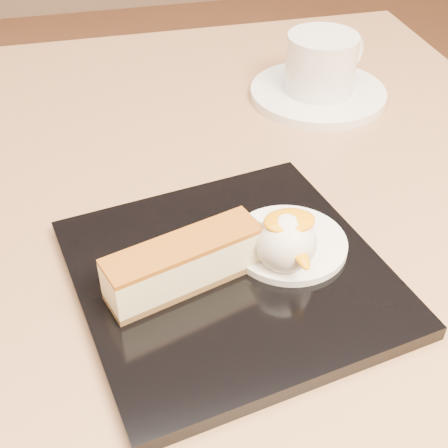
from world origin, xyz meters
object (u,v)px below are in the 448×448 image
object	(u,v)px
table	(168,339)
dessert_plate	(230,276)
cheesecake	(184,263)
saucer	(318,93)
coffee_cup	(322,62)
ice_cream_scoop	(286,242)

from	to	relation	value
table	dessert_plate	bearing A→B (deg)	-65.06
cheesecake	saucer	size ratio (longest dim) A/B	0.79
table	cheesecake	xyz separation A→B (m)	(0.01, -0.09, 0.19)
saucer	coffee_cup	size ratio (longest dim) A/B	1.53
ice_cream_scoop	saucer	world-z (taller)	ice_cream_scoop
ice_cream_scoop	dessert_plate	bearing A→B (deg)	172.87
table	ice_cream_scoop	distance (m)	0.23
dessert_plate	table	bearing A→B (deg)	114.94
dessert_plate	ice_cream_scoop	size ratio (longest dim) A/B	4.88
table	saucer	bearing A→B (deg)	39.62
table	coffee_cup	size ratio (longest dim) A/B	8.15
dessert_plate	cheesecake	size ratio (longest dim) A/B	1.85
ice_cream_scoop	coffee_cup	xyz separation A→B (m)	(0.13, 0.27, 0.01)
dessert_plate	saucer	bearing A→B (deg)	57.54
cheesecake	dessert_plate	bearing A→B (deg)	-9.32
table	coffee_cup	distance (m)	0.34
ice_cream_scoop	saucer	size ratio (longest dim) A/B	0.30
dessert_plate	saucer	world-z (taller)	dessert_plate
ice_cream_scoop	coffee_cup	world-z (taller)	coffee_cup
saucer	coffee_cup	world-z (taller)	coffee_cup
dessert_plate	ice_cream_scoop	distance (m)	0.05
coffee_cup	dessert_plate	bearing A→B (deg)	-146.09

